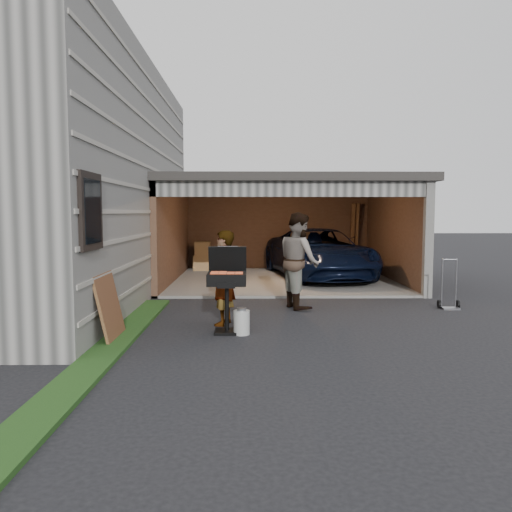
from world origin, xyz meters
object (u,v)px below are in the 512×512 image
at_px(man, 299,260).
at_px(hand_truck, 449,299).
at_px(propane_tank, 242,322).
at_px(plywood_panel, 109,307).
at_px(woman, 223,278).
at_px(bbq_grill, 227,282).
at_px(minivan, 319,255).

distance_m(man, hand_truck, 3.21).
bearing_deg(hand_truck, propane_tank, -151.85).
bearing_deg(plywood_panel, woman, 31.97).
xyz_separation_m(woman, hand_truck, (4.60, 1.41, -0.64)).
bearing_deg(man, woman, 119.68).
relative_size(woman, bbq_grill, 1.18).
height_order(man, plywood_panel, man).
bearing_deg(hand_truck, minivan, 115.54).
distance_m(woman, propane_tank, 1.02).
height_order(minivan, plywood_panel, minivan).
bearing_deg(woman, hand_truck, 122.37).
distance_m(propane_tank, plywood_panel, 2.10).
xyz_separation_m(minivan, woman, (-2.52, -6.08, 0.12)).
distance_m(propane_tank, hand_truck, 4.76).
distance_m(bbq_grill, plywood_panel, 1.89).
height_order(woman, propane_tank, woman).
xyz_separation_m(propane_tank, plywood_panel, (-2.04, -0.35, 0.33)).
bearing_deg(minivan, woman, -121.20).
height_order(woman, hand_truck, woman).
relative_size(bbq_grill, hand_truck, 1.36).
relative_size(man, bbq_grill, 1.41).
xyz_separation_m(minivan, bbq_grill, (-2.43, -6.66, 0.12)).
height_order(plywood_panel, hand_truck, plywood_panel).
bearing_deg(man, minivan, -29.80).
bearing_deg(woman, man, 151.88).
relative_size(man, hand_truck, 1.91).
distance_m(minivan, woman, 6.59).
bearing_deg(plywood_panel, hand_truck, 21.46).
bearing_deg(minivan, bbq_grill, -118.68).
distance_m(man, propane_tank, 2.69).
bearing_deg(man, propane_tank, 136.33).
distance_m(woman, bbq_grill, 0.59).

